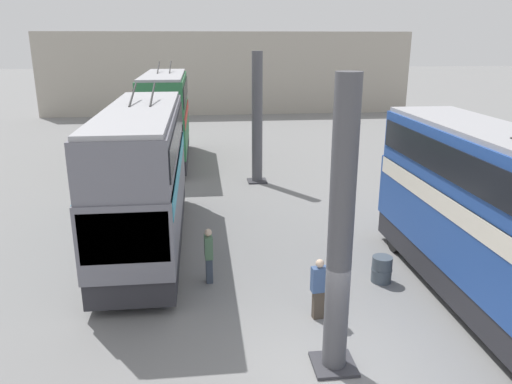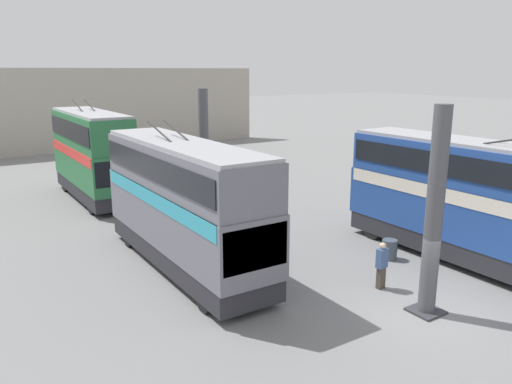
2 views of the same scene
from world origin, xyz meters
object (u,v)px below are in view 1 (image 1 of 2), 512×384
object	(u,v)px
bus_right_mid	(143,169)
bus_left_far	(505,217)
oil_drum	(382,269)
person_aisle_foreground	(319,287)
bus_right_far	(165,113)
person_by_right_row	(209,254)

from	to	relation	value
bus_right_mid	bus_left_far	bearing A→B (deg)	-120.78
bus_left_far	oil_drum	xyz separation A→B (m)	(2.11, 2.36, -2.41)
bus_left_far	person_aisle_foreground	size ratio (longest dim) A/B	6.65
bus_right_mid	oil_drum	bearing A→B (deg)	-116.62
person_aisle_foreground	oil_drum	bearing A→B (deg)	119.85
person_aisle_foreground	bus_left_far	bearing A→B (deg)	79.55
bus_right_far	oil_drum	xyz separation A→B (m)	(-16.59, -7.47, -2.58)
bus_right_far	person_by_right_row	bearing A→B (deg)	-172.32
bus_right_mid	person_by_right_row	bearing A→B (deg)	-145.69
bus_right_far	oil_drum	bearing A→B (deg)	-155.76
bus_right_mid	person_by_right_row	world-z (taller)	bus_right_mid
bus_right_mid	bus_right_far	distance (m)	12.85
bus_left_far	bus_right_far	size ratio (longest dim) A/B	1.23
bus_right_mid	bus_right_far	size ratio (longest dim) A/B	1.12
bus_left_far	bus_right_mid	xyz separation A→B (m)	(5.86, 9.83, 0.04)
oil_drum	bus_left_far	bearing A→B (deg)	-131.80
bus_right_mid	person_by_right_row	xyz separation A→B (m)	(-3.17, -2.16, -1.92)
bus_left_far	bus_right_mid	world-z (taller)	bus_right_mid
bus_left_far	person_aisle_foreground	world-z (taller)	bus_left_far
bus_left_far	bus_right_mid	size ratio (longest dim) A/B	1.11
bus_right_far	person_by_right_row	distance (m)	16.29
bus_left_far	bus_right_far	xyz separation A→B (m)	(18.70, 9.83, 0.18)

